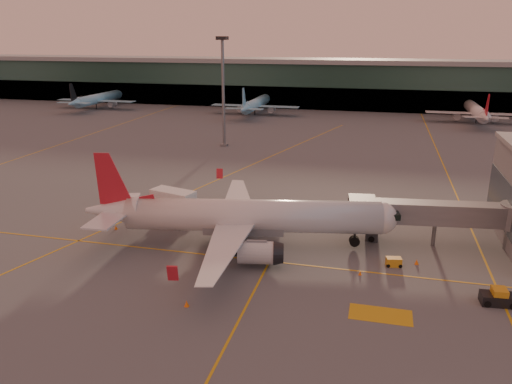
% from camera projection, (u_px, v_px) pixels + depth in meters
% --- Properties ---
extents(ground, '(600.00, 600.00, 0.00)m').
position_uv_depth(ground, '(217.00, 275.00, 56.03)').
color(ground, '#4C4F54').
rests_on(ground, ground).
extents(taxi_markings, '(100.12, 173.00, 0.01)m').
position_uv_depth(taxi_markings, '(252.00, 171.00, 98.89)').
color(taxi_markings, '#CB9413').
rests_on(taxi_markings, ground).
extents(terminal, '(400.00, 20.00, 17.60)m').
position_uv_depth(terminal, '(337.00, 84.00, 184.59)').
color(terminal, '#19382D').
rests_on(terminal, ground).
extents(mast_west_near, '(2.40, 2.40, 25.60)m').
position_uv_depth(mast_west_near, '(223.00, 84.00, 117.29)').
color(mast_west_near, slate).
rests_on(mast_west_near, ground).
extents(distant_aircraft_row, '(290.00, 34.00, 13.00)m').
position_uv_depth(distant_aircraft_row, '(268.00, 115.00, 170.09)').
color(distant_aircraft_row, '#81BDD9').
rests_on(distant_aircraft_row, ground).
extents(main_airplane, '(39.36, 35.74, 11.94)m').
position_uv_depth(main_airplane, '(242.00, 217.00, 62.92)').
color(main_airplane, silver).
rests_on(main_airplane, ground).
extents(jet_bridge, '(23.00, 5.85, 5.90)m').
position_uv_depth(jet_bridge, '(447.00, 216.00, 62.83)').
color(jet_bridge, slate).
rests_on(jet_bridge, ground).
extents(catering_truck, '(6.86, 4.39, 4.93)m').
position_uv_depth(catering_truck, '(174.00, 205.00, 70.79)').
color(catering_truck, '#C6471C').
rests_on(catering_truck, ground).
extents(gpu_cart, '(1.96, 1.39, 1.05)m').
position_uv_depth(gpu_cart, '(394.00, 262.00, 58.16)').
color(gpu_cart, orange).
rests_on(gpu_cart, ground).
extents(pushback_tug, '(3.48, 2.05, 1.73)m').
position_uv_depth(pushback_tug, '(499.00, 298.00, 49.81)').
color(pushback_tug, black).
rests_on(pushback_tug, ground).
extents(cone_nose, '(0.48, 0.48, 0.61)m').
position_uv_depth(cone_nose, '(417.00, 262.00, 58.68)').
color(cone_nose, orange).
rests_on(cone_nose, ground).
extents(cone_tail, '(0.45, 0.45, 0.57)m').
position_uv_depth(cone_tail, '(116.00, 227.00, 69.28)').
color(cone_tail, orange).
rests_on(cone_tail, ground).
extents(cone_wing_right, '(0.50, 0.50, 0.63)m').
position_uv_depth(cone_wing_right, '(187.00, 304.00, 49.54)').
color(cone_wing_right, orange).
rests_on(cone_wing_right, ground).
extents(cone_wing_left, '(0.39, 0.39, 0.50)m').
position_uv_depth(cone_wing_left, '(263.00, 202.00, 79.88)').
color(cone_wing_left, orange).
rests_on(cone_wing_left, ground).
extents(cone_fwd, '(0.38, 0.38, 0.49)m').
position_uv_depth(cone_fwd, '(360.00, 273.00, 56.09)').
color(cone_fwd, orange).
rests_on(cone_fwd, ground).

